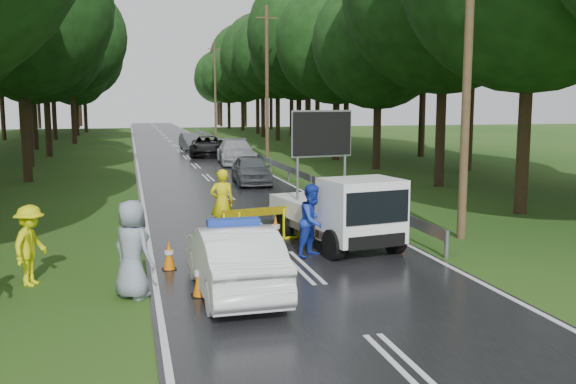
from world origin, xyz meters
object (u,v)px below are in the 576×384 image
object	(u,v)px
police_sedan	(234,260)
barrier	(262,216)
civilian	(313,220)
queue_car_fourth	(191,142)
queue_car_third	(207,146)
queue_car_second	(236,152)
work_truck	(341,211)
officer	(222,202)
queue_car_first	(251,170)

from	to	relation	value
police_sedan	barrier	size ratio (longest dim) A/B	1.87
civilian	queue_car_fourth	bearing A→B (deg)	52.83
police_sedan	queue_car_fourth	bearing A→B (deg)	-95.50
barrier	queue_car_third	xyz separation A→B (m)	(1.83, 27.76, -0.02)
police_sedan	queue_car_fourth	world-z (taller)	police_sedan
barrier	queue_car_fourth	distance (m)	33.78
queue_car_second	civilian	bearing A→B (deg)	-91.54
work_truck	queue_car_third	size ratio (longest dim) A/B	0.93
police_sedan	officer	world-z (taller)	officer
civilian	queue_car_first	world-z (taller)	civilian
queue_car_first	barrier	bearing A→B (deg)	-96.18
queue_car_second	queue_car_fourth	bearing A→B (deg)	100.72
barrier	queue_car_first	world-z (taller)	queue_car_first
work_truck	queue_car_third	distance (m)	28.85
queue_car_second	queue_car_fourth	size ratio (longest dim) A/B	1.29
barrier	officer	distance (m)	1.46
queue_car_third	police_sedan	bearing A→B (deg)	-88.18
work_truck	civilian	bearing A→B (deg)	-149.95
queue_car_third	civilian	bearing A→B (deg)	-84.09
queue_car_fourth	queue_car_third	bearing A→B (deg)	-89.13
civilian	queue_car_fourth	distance (m)	35.70
police_sedan	queue_car_second	bearing A→B (deg)	-100.76
civilian	queue_car_third	world-z (taller)	civilian
civilian	queue_car_second	bearing A→B (deg)	48.70
work_truck	queue_car_third	bearing A→B (deg)	80.17
civilian	officer	bearing A→B (deg)	84.54
police_sedan	queue_car_second	size ratio (longest dim) A/B	0.82
police_sedan	queue_car_fourth	distance (m)	38.42
queue_car_fourth	queue_car_first	bearing A→B (deg)	-92.45
officer	queue_car_second	xyz separation A→B (m)	(3.80, 20.66, -0.21)
queue_car_first	queue_car_third	distance (m)	15.67
queue_car_first	queue_car_fourth	bearing A→B (deg)	94.95
police_sedan	work_truck	xyz separation A→B (m)	(3.41, 3.47, 0.26)
queue_car_first	queue_car_second	world-z (taller)	queue_car_second
civilian	queue_car_second	world-z (taller)	civilian
civilian	barrier	bearing A→B (deg)	78.27
police_sedan	officer	size ratio (longest dim) A/B	2.20
police_sedan	queue_car_third	distance (m)	32.49
work_truck	barrier	size ratio (longest dim) A/B	2.08
queue_car_first	queue_car_second	size ratio (longest dim) A/B	0.77
officer	queue_car_second	bearing A→B (deg)	-100.53
officer	civilian	xyz separation A→B (m)	(1.83, -3.03, -0.05)
officer	queue_car_fourth	bearing A→B (deg)	-94.00
queue_car_first	civilian	bearing A→B (deg)	-91.30
queue_car_first	work_truck	bearing A→B (deg)	-87.21
work_truck	officer	world-z (taller)	work_truck
queue_car_third	queue_car_fourth	distance (m)	6.02
officer	queue_car_fourth	xyz separation A→B (m)	(2.22, 32.66, -0.30)
queue_car_third	queue_car_fourth	world-z (taller)	queue_car_third
queue_car_first	queue_car_second	xyz separation A→B (m)	(0.89, 9.67, 0.07)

